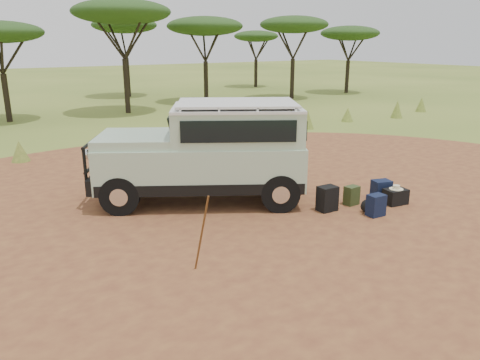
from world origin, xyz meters
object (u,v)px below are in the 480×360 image
walking_staff (202,234)px  backpack_olive (352,196)px  hard_case (395,197)px  duffel_navy (381,190)px  backpack_black (327,199)px  backpack_navy (376,205)px  safari_vehicle (208,154)px

walking_staff → backpack_olive: size_ratio=3.07×
backpack_olive → hard_case: bearing=-32.9°
walking_staff → duffel_navy: 5.73m
walking_staff → duffel_navy: (5.65, 0.88, -0.46)m
backpack_black → backpack_navy: bearing=-48.9°
backpack_navy → duffel_navy: backpack_navy is taller
safari_vehicle → hard_case: size_ratio=9.87×
backpack_black → duffel_navy: (1.72, -0.15, -0.05)m
backpack_black → walking_staff: bearing=-162.6°
walking_staff → backpack_olive: 4.85m
safari_vehicle → duffel_navy: (3.66, -2.33, -0.94)m
backpack_black → backpack_olive: bearing=1.1°
safari_vehicle → duffel_navy: bearing=-1.5°
backpack_olive → hard_case: backpack_olive is taller
walking_staff → backpack_black: 4.08m
backpack_olive → backpack_black: bearing=176.5°
backpack_olive → duffel_navy: size_ratio=0.95×
walking_staff → backpack_olive: (4.72, 1.01, -0.47)m
duffel_navy → backpack_black: bearing=-168.1°
backpack_navy → duffel_navy: 1.26m
walking_staff → hard_case: size_ratio=2.69×
safari_vehicle → walking_staff: safari_vehicle is taller
backpack_black → backpack_olive: (0.79, -0.02, -0.06)m
backpack_black → backpack_olive: 0.80m
backpack_black → backpack_navy: backpack_black is taller
hard_case → safari_vehicle: bearing=152.0°
backpack_olive → duffel_navy: (0.92, -0.12, 0.01)m
safari_vehicle → backpack_navy: 4.13m
backpack_olive → duffel_navy: duffel_navy is taller
duffel_navy → walking_staff: bearing=-154.3°
hard_case → backpack_olive: bearing=157.9°
backpack_black → backpack_olive: size_ratio=1.27×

